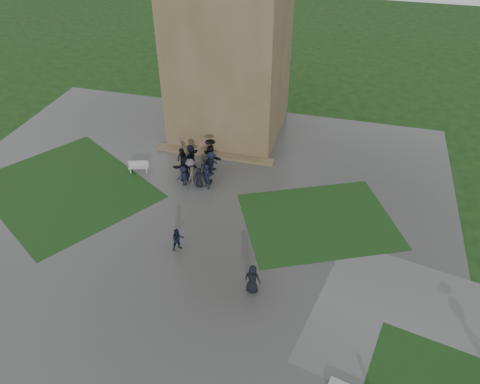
% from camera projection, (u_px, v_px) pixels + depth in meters
% --- Properties ---
extents(ground, '(120.00, 120.00, 0.00)m').
position_uv_depth(ground, '(160.00, 250.00, 26.87)').
color(ground, black).
extents(plaza, '(34.00, 34.00, 0.02)m').
position_uv_depth(plaza, '(172.00, 228.00, 28.42)').
color(plaza, '#383836').
rests_on(plaza, ground).
extents(lawn_inset_left, '(14.10, 13.46, 0.01)m').
position_uv_depth(lawn_inset_left, '(66.00, 188.00, 31.72)').
color(lawn_inset_left, black).
rests_on(lawn_inset_left, plaza).
extents(lawn_inset_right, '(11.12, 10.15, 0.01)m').
position_uv_depth(lawn_inset_right, '(318.00, 221.00, 28.98)').
color(lawn_inset_right, black).
rests_on(lawn_inset_right, plaza).
extents(tower, '(8.00, 8.00, 18.00)m').
position_uv_depth(tower, '(229.00, 16.00, 33.19)').
color(tower, brown).
rests_on(tower, ground).
extents(tower_plinth, '(9.00, 0.80, 0.22)m').
position_uv_depth(tower_plinth, '(215.00, 154.00, 35.03)').
color(tower_plinth, brown).
rests_on(tower_plinth, plaza).
extents(bench, '(1.48, 0.86, 0.82)m').
position_uv_depth(bench, '(139.00, 167.00, 33.14)').
color(bench, '#A2A19D').
rests_on(bench, plaza).
extents(visitor_cluster, '(3.33, 3.61, 2.60)m').
position_uv_depth(visitor_cluster, '(197.00, 163.00, 32.34)').
color(visitor_cluster, black).
rests_on(visitor_cluster, plaza).
extents(pedestrian_mid, '(0.81, 0.75, 1.45)m').
position_uv_depth(pedestrian_mid, '(178.00, 240.00, 26.51)').
color(pedestrian_mid, black).
rests_on(pedestrian_mid, plaza).
extents(pedestrian_near, '(0.87, 0.62, 1.72)m').
position_uv_depth(pedestrian_near, '(252.00, 279.00, 23.91)').
color(pedestrian_near, black).
rests_on(pedestrian_near, plaza).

